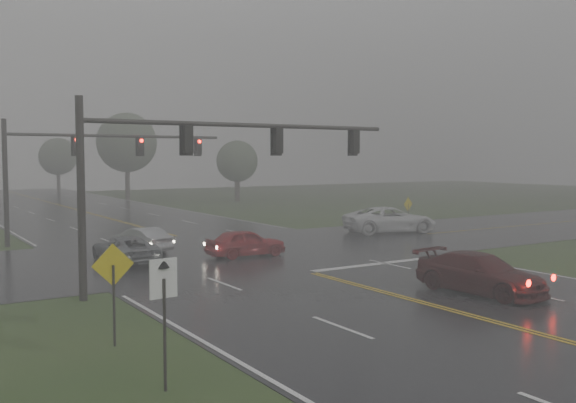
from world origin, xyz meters
TOP-DOWN VIEW (x-y plane):
  - main_road at (0.00, 20.00)m, footprint 18.00×160.00m
  - cross_street at (0.00, 22.00)m, footprint 120.00×14.00m
  - stop_bar at (4.50, 14.40)m, footprint 8.50×0.50m
  - sedan_maroon at (3.02, 7.10)m, footprint 2.71×5.48m
  - sedan_red at (-0.20, 19.99)m, footprint 4.31×1.86m
  - sedan_silver at (-4.30, 24.53)m, footprint 2.44×4.36m
  - car_grey at (-6.24, 21.37)m, footprint 2.31×4.85m
  - pickup_white at (13.39, 23.99)m, footprint 6.96×4.51m
  - signal_gantry_near at (-5.81, 14.11)m, footprint 14.13×0.33m
  - signal_gantry_far at (-5.93, 30.72)m, footprint 13.75×0.38m
  - sign_diamond_west at (-10.98, 7.92)m, footprint 1.20×0.11m
  - sign_arrow_white at (-11.08, 3.90)m, footprint 0.67×0.13m
  - sign_diamond_east at (15.35, 24.31)m, footprint 0.98×0.23m
  - tree_ne_a at (9.02, 66.74)m, footprint 7.21×7.21m
  - tree_e_near at (19.32, 57.74)m, footprint 4.90×4.90m
  - tree_n_far at (5.75, 88.17)m, footprint 5.47×5.47m

SIDE VIEW (x-z plane):
  - main_road at x=0.00m, z-range -0.01..0.01m
  - cross_street at x=0.00m, z-range -0.01..0.01m
  - stop_bar at x=4.50m, z-range 0.00..0.00m
  - sedan_maroon at x=3.02m, z-range -0.77..0.77m
  - sedan_red at x=-0.20m, z-range -0.72..0.72m
  - sedan_silver at x=-4.30m, z-range -0.68..0.68m
  - car_grey at x=-6.24m, z-range -0.67..0.67m
  - pickup_white at x=13.39m, z-range -0.89..0.89m
  - sign_diamond_east at x=15.35m, z-range 0.42..2.81m
  - sign_diamond_west at x=-10.98m, z-range 0.50..3.37m
  - sign_arrow_white at x=-11.08m, z-range 0.60..3.60m
  - tree_e_near at x=19.32m, z-range 1.12..8.32m
  - signal_gantry_far at x=-5.93m, z-range 1.53..8.98m
  - signal_gantry_near at x=-5.81m, z-range 1.53..8.99m
  - tree_n_far at x=5.75m, z-range 1.26..9.30m
  - tree_ne_a at x=9.02m, z-range 1.67..12.27m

